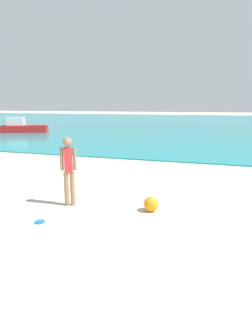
{
  "coord_description": "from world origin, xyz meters",
  "views": [
    {
      "loc": [
        1.76,
        -1.1,
        2.5
      ],
      "look_at": [
        -0.47,
        6.11,
        0.77
      ],
      "focal_mm": 29.47,
      "sensor_mm": 36.0,
      "label": 1
    }
  ],
  "objects_px": {
    "person_standing": "(69,167)",
    "boat_near": "(23,127)",
    "frisbee": "(40,222)",
    "beach_ball": "(151,204)"
  },
  "relations": [
    {
      "from": "beach_ball",
      "to": "frisbee",
      "type": "bearing_deg",
      "value": -147.95
    },
    {
      "from": "frisbee",
      "to": "boat_near",
      "type": "bearing_deg",
      "value": 128.11
    },
    {
      "from": "boat_near",
      "to": "person_standing",
      "type": "bearing_deg",
      "value": -72.92
    },
    {
      "from": "person_standing",
      "to": "frisbee",
      "type": "xyz_separation_m",
      "value": [
        -0.12,
        -1.16,
        -0.98
      ]
    },
    {
      "from": "person_standing",
      "to": "beach_ball",
      "type": "distance_m",
      "value": 2.22
    },
    {
      "from": "frisbee",
      "to": "beach_ball",
      "type": "relative_size",
      "value": 0.62
    },
    {
      "from": "person_standing",
      "to": "frisbee",
      "type": "height_order",
      "value": "person_standing"
    },
    {
      "from": "person_standing",
      "to": "boat_near",
      "type": "distance_m",
      "value": 20.24
    },
    {
      "from": "person_standing",
      "to": "beach_ball",
      "type": "relative_size",
      "value": 4.83
    },
    {
      "from": "frisbee",
      "to": "beach_ball",
      "type": "height_order",
      "value": "beach_ball"
    }
  ]
}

